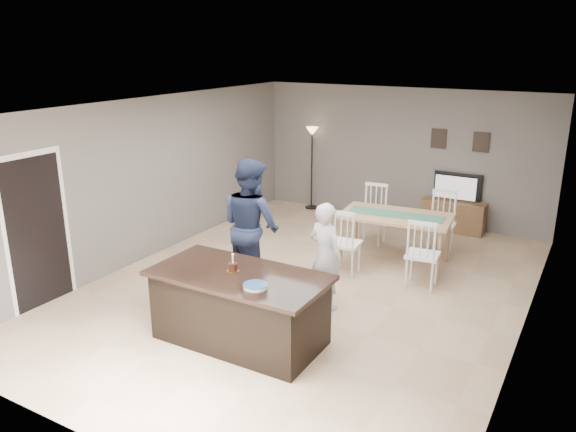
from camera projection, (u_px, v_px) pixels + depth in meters
The scene contains 14 objects.
floor at pixel (308, 288), 8.48m from camera, with size 8.00×8.00×0.00m, color tan.
room_shell at pixel (309, 180), 7.98m from camera, with size 8.00×8.00×8.00m.
kitchen_island at pixel (240, 307), 6.85m from camera, with size 2.15×1.10×0.90m.
tv_console at pixel (453, 216), 10.94m from camera, with size 1.20×0.40×0.60m, color brown.
television at pixel (456, 187), 10.83m from camera, with size 0.91×0.12×0.53m, color black.
tv_screen_glow at pixel (455, 188), 10.76m from camera, with size 0.78×0.78×0.00m, color #CC6516.
picture_frames at pixel (460, 140), 10.70m from camera, with size 1.10×0.02×0.38m.
doorway at pixel (36, 219), 7.61m from camera, with size 0.00×2.10×2.65m.
woman at pixel (326, 256), 7.64m from camera, with size 0.55×0.36×1.52m, color #BCBCC1.
man at pixel (251, 226), 8.14m from camera, with size 0.97×0.76×1.99m, color #1C243D.
birthday_cake at pixel (233, 267), 6.77m from camera, with size 0.15×0.15×0.23m.
plate_stack at pixel (255, 286), 6.32m from camera, with size 0.28×0.28×0.04m.
dining_table at pixel (396, 223), 9.25m from camera, with size 1.88×2.16×1.09m.
floor_lamp at pixel (312, 146), 12.11m from camera, with size 0.27×0.27×1.80m.
Camera 1 is at (3.60, -6.89, 3.56)m, focal length 35.00 mm.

